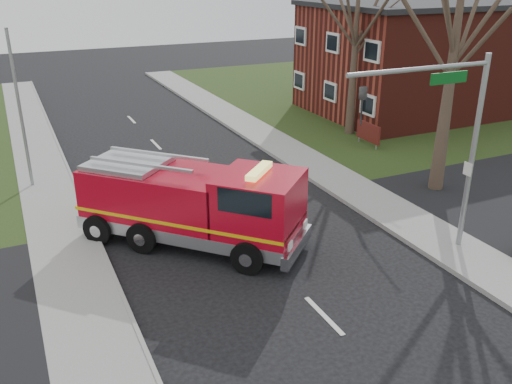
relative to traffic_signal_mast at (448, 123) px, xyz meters
name	(u,v)px	position (x,y,z in m)	size (l,w,h in m)	color
ground	(324,316)	(-5.21, -1.50, -4.71)	(120.00, 120.00, 0.00)	black
sidewalk_right	(484,267)	(0.99, -1.50, -4.63)	(2.40, 80.00, 0.15)	gray
sidewalk_left	(104,378)	(-11.41, -1.50, -4.63)	(2.40, 80.00, 0.15)	gray
brick_building	(427,57)	(13.79, 16.50, -1.05)	(15.40, 10.40, 7.25)	#5F1D16
health_center_sign	(368,132)	(5.29, 11.00, -3.83)	(0.12, 2.00, 1.40)	#561714
bare_tree_near	(458,18)	(4.29, 4.50, 2.71)	(6.00, 6.00, 12.00)	#35281F
bare_tree_far	(357,22)	(5.79, 13.50, 1.78)	(5.25, 5.25, 10.50)	#35281F
traffic_signal_mast	(448,123)	(0.00, 0.00, 0.00)	(5.29, 0.18, 6.80)	gray
utility_pole_far	(20,112)	(-12.01, 12.50, -1.21)	(0.14, 0.14, 7.00)	gray
fire_engine	(194,206)	(-7.06, 4.37, -3.27)	(7.39, 7.52, 3.18)	#B4081C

